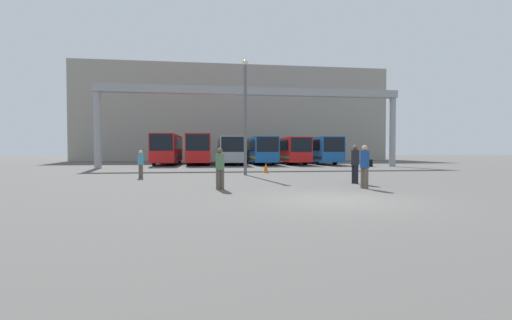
{
  "coord_description": "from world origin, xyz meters",
  "views": [
    {
      "loc": [
        -4.01,
        -10.3,
        1.57
      ],
      "look_at": [
        0.54,
        23.53,
        0.62
      ],
      "focal_mm": 24.0,
      "sensor_mm": 36.0,
      "label": 1
    }
  ],
  "objects_px": {
    "bus_slot_2": "(230,149)",
    "bus_slot_5": "(316,149)",
    "bus_slot_1": "(199,148)",
    "bus_slot_3": "(259,149)",
    "traffic_cone": "(266,168)",
    "lamp_post": "(245,112)",
    "bus_slot_4": "(290,149)",
    "pedestrian_near_right": "(220,167)",
    "tire_stack": "(368,163)",
    "bus_slot_0": "(168,148)",
    "pedestrian_far_center": "(355,163)",
    "pedestrian_mid_right": "(365,166)",
    "pedestrian_mid_left": "(141,163)"
  },
  "relations": [
    {
      "from": "pedestrian_near_right",
      "to": "bus_slot_3",
      "type": "bearing_deg",
      "value": 62.17
    },
    {
      "from": "bus_slot_3",
      "to": "tire_stack",
      "type": "distance_m",
      "value": 12.68
    },
    {
      "from": "bus_slot_5",
      "to": "traffic_cone",
      "type": "xyz_separation_m",
      "value": [
        -8.8,
        -16.08,
        -1.4
      ]
    },
    {
      "from": "bus_slot_2",
      "to": "pedestrian_near_right",
      "type": "bearing_deg",
      "value": -94.12
    },
    {
      "from": "bus_slot_3",
      "to": "bus_slot_4",
      "type": "height_order",
      "value": "bus_slot_3"
    },
    {
      "from": "pedestrian_mid_left",
      "to": "pedestrian_mid_right",
      "type": "bearing_deg",
      "value": 18.25
    },
    {
      "from": "bus_slot_0",
      "to": "pedestrian_mid_right",
      "type": "distance_m",
      "value": 27.79
    },
    {
      "from": "bus_slot_1",
      "to": "bus_slot_4",
      "type": "xyz_separation_m",
      "value": [
        10.41,
        -0.22,
        -0.16
      ]
    },
    {
      "from": "pedestrian_mid_right",
      "to": "traffic_cone",
      "type": "height_order",
      "value": "pedestrian_mid_right"
    },
    {
      "from": "bus_slot_4",
      "to": "tire_stack",
      "type": "relative_size",
      "value": 10.13
    },
    {
      "from": "bus_slot_0",
      "to": "pedestrian_mid_right",
      "type": "relative_size",
      "value": 5.67
    },
    {
      "from": "pedestrian_far_center",
      "to": "bus_slot_1",
      "type": "bearing_deg",
      "value": 2.57
    },
    {
      "from": "bus_slot_5",
      "to": "pedestrian_near_right",
      "type": "xyz_separation_m",
      "value": [
        -12.29,
        -25.96,
        -0.87
      ]
    },
    {
      "from": "bus_slot_1",
      "to": "bus_slot_3",
      "type": "distance_m",
      "value": 6.97
    },
    {
      "from": "bus_slot_4",
      "to": "lamp_post",
      "type": "distance_m",
      "value": 18.74
    },
    {
      "from": "bus_slot_4",
      "to": "traffic_cone",
      "type": "xyz_separation_m",
      "value": [
        -5.32,
        -15.36,
        -1.37
      ]
    },
    {
      "from": "pedestrian_near_right",
      "to": "pedestrian_far_center",
      "type": "distance_m",
      "value": 6.63
    },
    {
      "from": "bus_slot_0",
      "to": "lamp_post",
      "type": "relative_size",
      "value": 1.38
    },
    {
      "from": "bus_slot_4",
      "to": "pedestrian_near_right",
      "type": "distance_m",
      "value": 26.74
    },
    {
      "from": "pedestrian_mid_left",
      "to": "bus_slot_3",
      "type": "bearing_deg",
      "value": 115.62
    },
    {
      "from": "bus_slot_1",
      "to": "bus_slot_4",
      "type": "height_order",
      "value": "bus_slot_1"
    },
    {
      "from": "bus_slot_2",
      "to": "bus_slot_3",
      "type": "relative_size",
      "value": 0.99
    },
    {
      "from": "pedestrian_near_right",
      "to": "bus_slot_0",
      "type": "bearing_deg",
      "value": 85.21
    },
    {
      "from": "pedestrian_mid_right",
      "to": "lamp_post",
      "type": "height_order",
      "value": "lamp_post"
    },
    {
      "from": "pedestrian_near_right",
      "to": "pedestrian_mid_left",
      "type": "distance_m",
      "value": 7.69
    },
    {
      "from": "bus_slot_0",
      "to": "pedestrian_far_center",
      "type": "distance_m",
      "value": 26.13
    },
    {
      "from": "bus_slot_4",
      "to": "lamp_post",
      "type": "relative_size",
      "value": 1.43
    },
    {
      "from": "bus_slot_1",
      "to": "pedestrian_far_center",
      "type": "bearing_deg",
      "value": -71.39
    },
    {
      "from": "bus_slot_0",
      "to": "pedestrian_mid_left",
      "type": "height_order",
      "value": "bus_slot_0"
    },
    {
      "from": "traffic_cone",
      "to": "bus_slot_1",
      "type": "bearing_deg",
      "value": 108.1
    },
    {
      "from": "pedestrian_near_right",
      "to": "pedestrian_mid_left",
      "type": "relative_size",
      "value": 1.06
    },
    {
      "from": "bus_slot_2",
      "to": "traffic_cone",
      "type": "bearing_deg",
      "value": -84.27
    },
    {
      "from": "bus_slot_1",
      "to": "tire_stack",
      "type": "height_order",
      "value": "bus_slot_1"
    },
    {
      "from": "lamp_post",
      "to": "bus_slot_1",
      "type": "bearing_deg",
      "value": 101.16
    },
    {
      "from": "bus_slot_4",
      "to": "bus_slot_5",
      "type": "distance_m",
      "value": 3.55
    },
    {
      "from": "pedestrian_far_center",
      "to": "lamp_post",
      "type": "distance_m",
      "value": 8.45
    },
    {
      "from": "bus_slot_1",
      "to": "lamp_post",
      "type": "height_order",
      "value": "lamp_post"
    },
    {
      "from": "bus_slot_2",
      "to": "tire_stack",
      "type": "xyz_separation_m",
      "value": [
        13.01,
        -8.21,
        -1.39
      ]
    },
    {
      "from": "pedestrian_near_right",
      "to": "tire_stack",
      "type": "height_order",
      "value": "pedestrian_near_right"
    },
    {
      "from": "bus_slot_0",
      "to": "bus_slot_5",
      "type": "distance_m",
      "value": 17.38
    },
    {
      "from": "lamp_post",
      "to": "bus_slot_3",
      "type": "bearing_deg",
      "value": 79.04
    },
    {
      "from": "bus_slot_1",
      "to": "pedestrian_near_right",
      "type": "xyz_separation_m",
      "value": [
        1.6,
        -25.45,
        -1.0
      ]
    },
    {
      "from": "bus_slot_3",
      "to": "pedestrian_near_right",
      "type": "xyz_separation_m",
      "value": [
        -5.35,
        -26.04,
        -0.86
      ]
    },
    {
      "from": "bus_slot_2",
      "to": "pedestrian_mid_left",
      "type": "xyz_separation_m",
      "value": [
        -6.2,
        -19.65,
        -0.91
      ]
    },
    {
      "from": "bus_slot_2",
      "to": "tire_stack",
      "type": "distance_m",
      "value": 15.44
    },
    {
      "from": "bus_slot_2",
      "to": "lamp_post",
      "type": "height_order",
      "value": "lamp_post"
    },
    {
      "from": "bus_slot_2",
      "to": "bus_slot_5",
      "type": "distance_m",
      "value": 10.41
    },
    {
      "from": "traffic_cone",
      "to": "lamp_post",
      "type": "height_order",
      "value": "lamp_post"
    },
    {
      "from": "pedestrian_mid_right",
      "to": "tire_stack",
      "type": "relative_size",
      "value": 1.72
    },
    {
      "from": "bus_slot_1",
      "to": "pedestrian_mid_right",
      "type": "bearing_deg",
      "value": -73.78
    }
  ]
}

